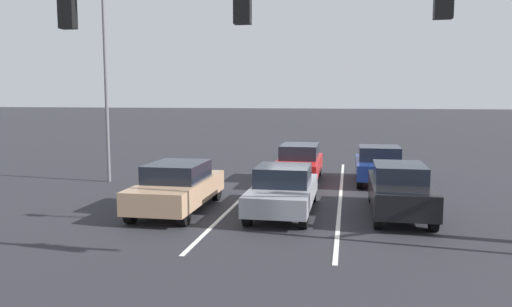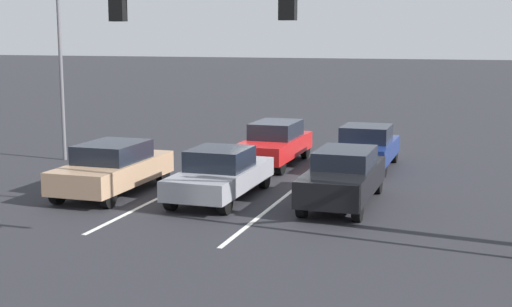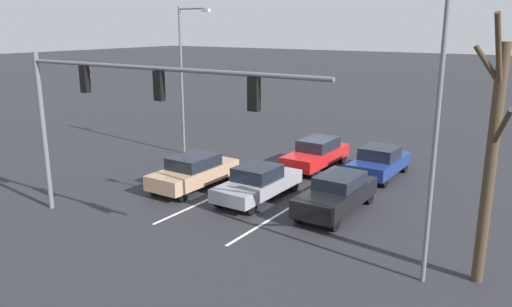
{
  "view_description": "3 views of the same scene",
  "coord_description": "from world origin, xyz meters",
  "px_view_note": "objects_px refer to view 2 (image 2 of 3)",
  "views": [
    {
      "loc": [
        -1.94,
        20.42,
        3.63
      ],
      "look_at": [
        0.62,
        6.56,
        1.99
      ],
      "focal_mm": 35.0,
      "sensor_mm": 36.0,
      "label": 1
    },
    {
      "loc": [
        -7.24,
        24.25,
        4.7
      ],
      "look_at": [
        -1.33,
        6.08,
        1.51
      ],
      "focal_mm": 50.0,
      "sensor_mm": 36.0,
      "label": 2
    },
    {
      "loc": [
        -11.24,
        22.5,
        7.31
      ],
      "look_at": [
        -0.1,
        5.62,
        2.11
      ],
      "focal_mm": 35.0,
      "sensor_mm": 36.0,
      "label": 3
    }
  ],
  "objects_px": {
    "car_red_midlane_second": "(275,143)",
    "car_navy_leftlane_second": "(366,147)",
    "car_black_leftlane_front": "(343,176)",
    "traffic_signal_gantry": "(29,27)",
    "car_tan_rightlane_front": "(113,167)",
    "street_lamp_right_shoulder": "(65,32)",
    "car_gray_midlane_front": "(221,173)"
  },
  "relations": [
    {
      "from": "car_red_midlane_second",
      "to": "car_navy_leftlane_second",
      "type": "height_order",
      "value": "car_red_midlane_second"
    },
    {
      "from": "car_black_leftlane_front",
      "to": "traffic_signal_gantry",
      "type": "bearing_deg",
      "value": 46.17
    },
    {
      "from": "car_red_midlane_second",
      "to": "car_navy_leftlane_second",
      "type": "relative_size",
      "value": 1.13
    },
    {
      "from": "car_tan_rightlane_front",
      "to": "car_red_midlane_second",
      "type": "relative_size",
      "value": 0.98
    },
    {
      "from": "car_black_leftlane_front",
      "to": "car_red_midlane_second",
      "type": "relative_size",
      "value": 0.98
    },
    {
      "from": "street_lamp_right_shoulder",
      "to": "car_gray_midlane_front",
      "type": "bearing_deg",
      "value": 151.17
    },
    {
      "from": "traffic_signal_gantry",
      "to": "car_red_midlane_second",
      "type": "bearing_deg",
      "value": -100.95
    },
    {
      "from": "car_gray_midlane_front",
      "to": "street_lamp_right_shoulder",
      "type": "xyz_separation_m",
      "value": [
        7.74,
        -4.26,
        4.08
      ]
    },
    {
      "from": "car_gray_midlane_front",
      "to": "car_navy_leftlane_second",
      "type": "relative_size",
      "value": 1.12
    },
    {
      "from": "car_tan_rightlane_front",
      "to": "car_red_midlane_second",
      "type": "height_order",
      "value": "car_red_midlane_second"
    },
    {
      "from": "car_black_leftlane_front",
      "to": "car_navy_leftlane_second",
      "type": "bearing_deg",
      "value": -87.1
    },
    {
      "from": "car_tan_rightlane_front",
      "to": "car_black_leftlane_front",
      "type": "distance_m",
      "value": 6.87
    },
    {
      "from": "traffic_signal_gantry",
      "to": "car_navy_leftlane_second",
      "type": "bearing_deg",
      "value": -115.22
    },
    {
      "from": "car_tan_rightlane_front",
      "to": "traffic_signal_gantry",
      "type": "relative_size",
      "value": 0.37
    },
    {
      "from": "car_black_leftlane_front",
      "to": "street_lamp_right_shoulder",
      "type": "bearing_deg",
      "value": -18.89
    },
    {
      "from": "car_black_leftlane_front",
      "to": "street_lamp_right_shoulder",
      "type": "distance_m",
      "value": 12.56
    },
    {
      "from": "car_red_midlane_second",
      "to": "car_black_leftlane_front",
      "type": "bearing_deg",
      "value": 123.95
    },
    {
      "from": "car_gray_midlane_front",
      "to": "traffic_signal_gantry",
      "type": "relative_size",
      "value": 0.37
    },
    {
      "from": "car_gray_midlane_front",
      "to": "car_black_leftlane_front",
      "type": "height_order",
      "value": "car_black_leftlane_front"
    },
    {
      "from": "car_black_leftlane_front",
      "to": "car_red_midlane_second",
      "type": "height_order",
      "value": "car_red_midlane_second"
    },
    {
      "from": "car_navy_leftlane_second",
      "to": "traffic_signal_gantry",
      "type": "height_order",
      "value": "traffic_signal_gantry"
    },
    {
      "from": "car_tan_rightlane_front",
      "to": "street_lamp_right_shoulder",
      "type": "distance_m",
      "value": 7.54
    },
    {
      "from": "traffic_signal_gantry",
      "to": "street_lamp_right_shoulder",
      "type": "bearing_deg",
      "value": -60.96
    },
    {
      "from": "car_navy_leftlane_second",
      "to": "street_lamp_right_shoulder",
      "type": "distance_m",
      "value": 11.82
    },
    {
      "from": "car_black_leftlane_front",
      "to": "car_navy_leftlane_second",
      "type": "distance_m",
      "value": 5.65
    },
    {
      "from": "car_black_leftlane_front",
      "to": "traffic_signal_gantry",
      "type": "relative_size",
      "value": 0.37
    },
    {
      "from": "car_tan_rightlane_front",
      "to": "car_gray_midlane_front",
      "type": "bearing_deg",
      "value": -174.4
    },
    {
      "from": "car_gray_midlane_front",
      "to": "car_red_midlane_second",
      "type": "relative_size",
      "value": 0.99
    },
    {
      "from": "car_gray_midlane_front",
      "to": "traffic_signal_gantry",
      "type": "distance_m",
      "value": 7.32
    },
    {
      "from": "car_tan_rightlane_front",
      "to": "car_gray_midlane_front",
      "type": "relative_size",
      "value": 0.99
    },
    {
      "from": "street_lamp_right_shoulder",
      "to": "car_red_midlane_second",
      "type": "bearing_deg",
      "value": -169.16
    },
    {
      "from": "car_tan_rightlane_front",
      "to": "car_black_leftlane_front",
      "type": "height_order",
      "value": "same"
    }
  ]
}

